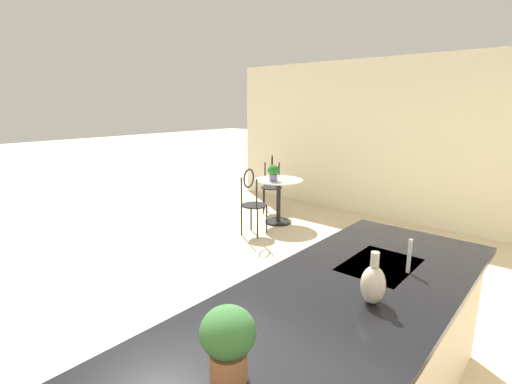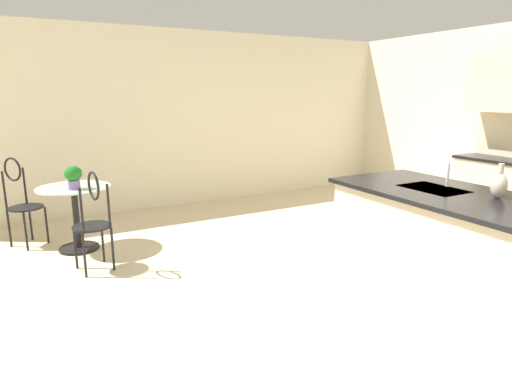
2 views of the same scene
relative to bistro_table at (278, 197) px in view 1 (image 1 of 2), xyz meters
The scene contains 10 objects.
ground_plane 3.42m from the bistro_table, 34.69° to the left, with size 40.00×40.00×0.00m, color beige.
wall_left_window 2.59m from the bistro_table, 127.43° to the left, with size 0.12×7.80×2.70m, color beige.
kitchen_island 4.15m from the bistro_table, 42.02° to the left, with size 2.80×1.06×0.92m.
bistro_table is the anchor object (origin of this frame).
chair_near_window 0.73m from the bistro_table, 132.37° to the right, with size 0.53×0.53×1.04m.
chair_by_island 0.77m from the bistro_table, ahead, with size 0.51×0.44×1.04m.
sink_faucet 3.94m from the bistro_table, 49.40° to the left, with size 0.02×0.02×0.22m, color #B2B5BA.
potted_plant_on_table 0.46m from the bistro_table, ahead, with size 0.18×0.18×0.26m.
potted_plant_counter_far 4.85m from the bistro_table, 35.13° to the left, with size 0.21×0.21×0.30m.
vase_on_counter 4.27m from the bistro_table, 44.12° to the left, with size 0.13×0.13×0.29m.
Camera 1 is at (2.02, 1.73, 1.95)m, focal length 26.30 mm.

